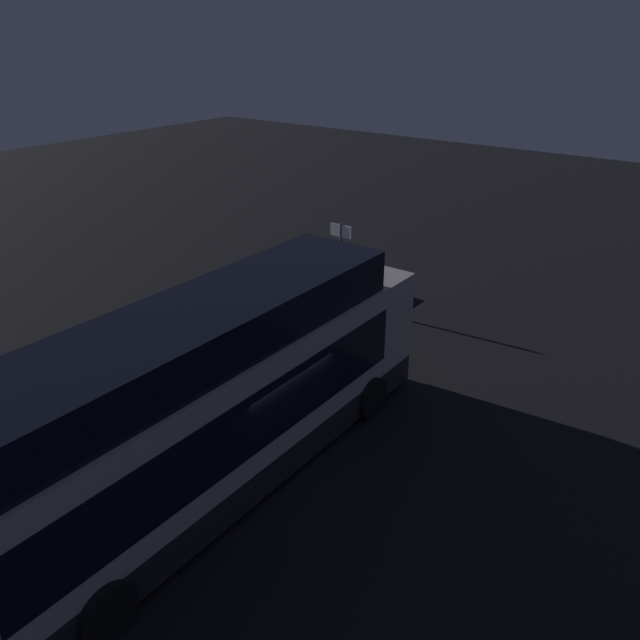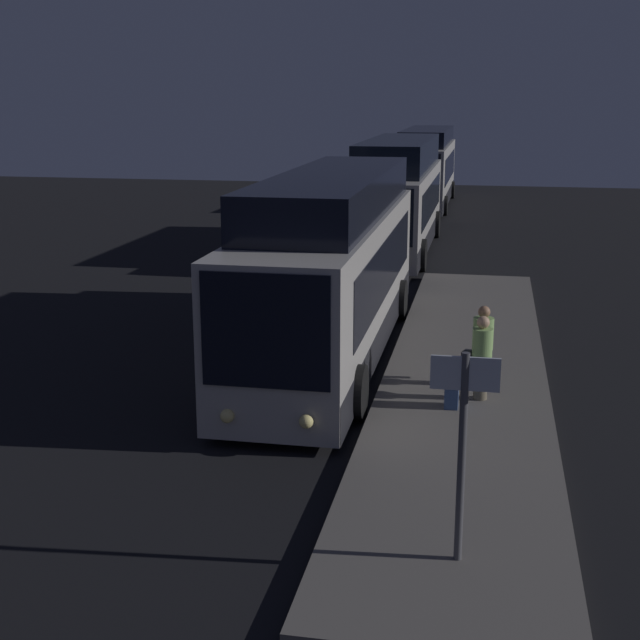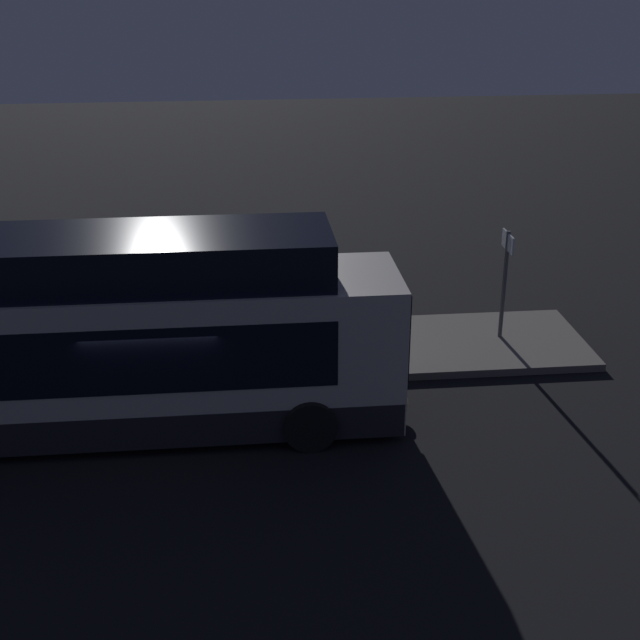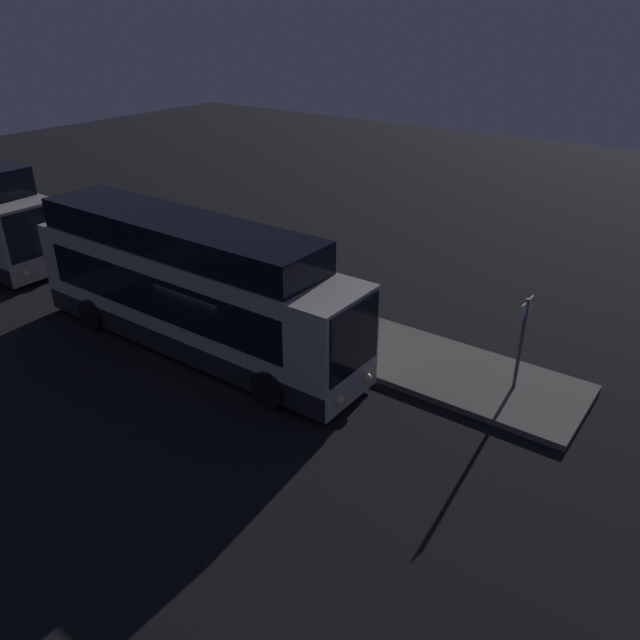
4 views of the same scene
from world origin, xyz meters
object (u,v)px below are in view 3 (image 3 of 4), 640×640
Objects in this scene: passenger_boarding at (212,312)px; suitcase at (274,341)px; passenger_waiting at (249,311)px; sign_post at (505,270)px; bus_lead at (96,346)px.

passenger_boarding is 1.61m from suitcase.
passenger_waiting reaches higher than suitcase.
sign_post reaches higher than passenger_waiting.
passenger_waiting is at bearing 178.64° from sign_post.
passenger_boarding is 0.87m from passenger_waiting.
passenger_boarding is 0.99× the size of passenger_waiting.
bus_lead reaches higher than sign_post.
suitcase is (1.42, -0.52, -0.56)m from passenger_boarding.
passenger_boarding is 1.97× the size of suitcase.
passenger_boarding is at bearing 160.04° from suitcase.
sign_post is at bearing -95.51° from passenger_boarding.
bus_lead is at bearing 64.15° from passenger_waiting.
bus_lead is 7.37× the size of passenger_boarding.
passenger_boarding reaches higher than suitcase.
sign_post is (5.57, 0.35, 1.42)m from suitcase.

